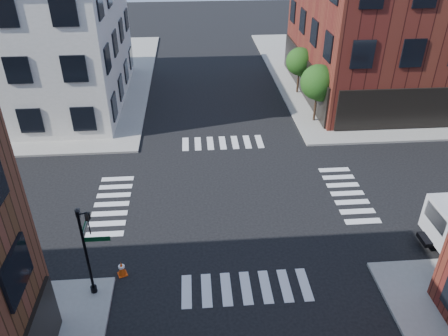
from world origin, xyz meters
name	(u,v)px	position (x,y,z in m)	size (l,w,h in m)	color
ground	(232,199)	(0.00, 0.00, 0.00)	(120.00, 120.00, 0.00)	black
sidewalk_ne	(415,71)	(21.00, 21.00, 0.07)	(30.00, 30.00, 0.15)	gray
tree_near	(319,84)	(7.56, 9.98, 3.16)	(2.69, 2.69, 4.49)	black
tree_far	(300,63)	(7.56, 15.98, 2.87)	(2.43, 2.43, 4.07)	black
signal_pole	(87,243)	(-6.72, -6.68, 2.86)	(1.29, 1.24, 4.60)	black
traffic_cone	(122,269)	(-5.70, -5.70, 0.37)	(0.54, 0.54, 0.77)	#D84209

